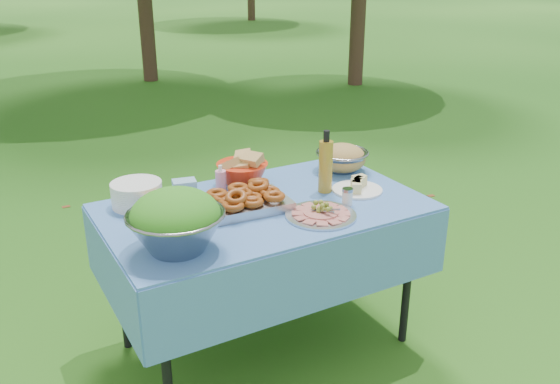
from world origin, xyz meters
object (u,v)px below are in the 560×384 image
at_px(plate_stack, 137,194).
at_px(bread_bowl, 242,168).
at_px(picnic_table, 266,277).
at_px(pasta_bowl_steel, 342,157).
at_px(oil_bottle, 326,162).
at_px(salad_bowl, 176,221).
at_px(charcuterie_platter, 321,209).

xyz_separation_m(plate_stack, bread_bowl, (0.54, 0.00, 0.03)).
relative_size(picnic_table, pasta_bowl_steel, 5.32).
height_order(bread_bowl, oil_bottle, oil_bottle).
distance_m(salad_bowl, pasta_bowl_steel, 1.17).
relative_size(picnic_table, bread_bowl, 5.65).
bearing_deg(oil_bottle, charcuterie_platter, -126.85).
height_order(salad_bowl, bread_bowl, salad_bowl).
bearing_deg(pasta_bowl_steel, plate_stack, 176.30).
height_order(plate_stack, pasta_bowl_steel, pasta_bowl_steel).
height_order(picnic_table, plate_stack, plate_stack).
relative_size(pasta_bowl_steel, charcuterie_platter, 0.87).
height_order(pasta_bowl_steel, charcuterie_platter, pasta_bowl_steel).
relative_size(salad_bowl, pasta_bowl_steel, 1.39).
bearing_deg(plate_stack, picnic_table, -29.50).
xyz_separation_m(plate_stack, oil_bottle, (0.85, -0.28, 0.10)).
distance_m(picnic_table, charcuterie_platter, 0.50).
relative_size(plate_stack, oil_bottle, 0.76).
bearing_deg(charcuterie_platter, picnic_table, 124.89).
distance_m(salad_bowl, plate_stack, 0.51).
relative_size(picnic_table, oil_bottle, 4.75).
distance_m(salad_bowl, bread_bowl, 0.74).
bearing_deg(charcuterie_platter, bread_bowl, 104.15).
relative_size(plate_stack, charcuterie_platter, 0.74).
bearing_deg(oil_bottle, salad_bowl, -164.63).
distance_m(pasta_bowl_steel, charcuterie_platter, 0.62).
height_order(pasta_bowl_steel, oil_bottle, oil_bottle).
height_order(salad_bowl, charcuterie_platter, salad_bowl).
xyz_separation_m(picnic_table, salad_bowl, (-0.50, -0.22, 0.51)).
relative_size(charcuterie_platter, oil_bottle, 1.03).
xyz_separation_m(salad_bowl, pasta_bowl_steel, (1.09, 0.44, -0.05)).
bearing_deg(bread_bowl, picnic_table, -95.59).
xyz_separation_m(plate_stack, charcuterie_platter, (0.67, -0.52, -0.02)).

